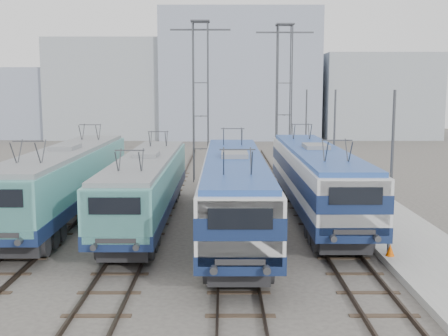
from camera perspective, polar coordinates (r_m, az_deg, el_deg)
ground at (r=21.90m, az=-4.64°, el=-10.72°), size 160.00×160.00×0.00m
platform at (r=30.68m, az=16.06°, el=-5.25°), size 4.00×70.00×0.30m
locomotive_far_left at (r=31.20m, az=-15.81°, el=-0.92°), size 2.98×18.86×3.55m
locomotive_center_left at (r=29.28m, az=-7.85°, el=-1.57°), size 2.77×17.51×3.30m
locomotive_center_right at (r=26.81m, az=1.08°, el=-1.93°), size 2.97×18.82×3.54m
locomotive_far_right at (r=30.95m, az=9.30°, el=-0.69°), size 2.98×18.85×3.54m
catenary_tower_west at (r=42.70m, az=-2.38°, el=7.50°), size 4.50×1.20×12.00m
catenary_tower_east at (r=44.92m, az=6.10°, el=7.48°), size 4.50×1.20×12.00m
mast_front at (r=23.95m, az=16.64°, el=-0.79°), size 0.12×0.12×7.00m
mast_mid at (r=35.52m, az=11.12°, el=2.17°), size 0.12×0.12×7.00m
mast_rear at (r=47.30m, az=8.32°, el=3.66°), size 0.12×0.12×7.00m
safety_cone at (r=23.99m, az=16.52°, el=-8.00°), size 0.35×0.35×0.49m
building_west at (r=84.15m, az=-10.92°, el=7.86°), size 18.00×12.00×14.00m
building_center at (r=82.72m, az=1.55°, el=9.38°), size 22.00×14.00×18.00m
building_east at (r=85.62m, az=15.15°, el=7.05°), size 16.00×12.00×12.00m
building_far_west at (r=88.57m, az=-21.17°, el=6.17°), size 14.00×10.00×10.00m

